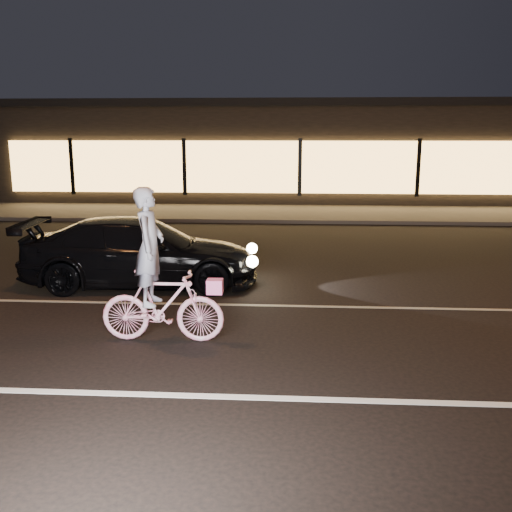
{
  "coord_description": "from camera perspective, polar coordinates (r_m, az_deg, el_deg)",
  "views": [
    {
      "loc": [
        -0.28,
        -7.43,
        2.94
      ],
      "look_at": [
        -0.79,
        0.6,
        1.18
      ],
      "focal_mm": 40.0,
      "sensor_mm": 36.0,
      "label": 1
    }
  ],
  "objects": [
    {
      "name": "sidewalk",
      "position": [
        20.64,
        4.4,
        4.26
      ],
      "size": [
        30.0,
        4.0,
        0.12
      ],
      "primitive_type": "cube",
      "color": "#383533",
      "rests_on": "ground"
    },
    {
      "name": "cyclist",
      "position": [
        8.15,
        -9.68,
        -3.18
      ],
      "size": [
        1.76,
        0.61,
        2.21
      ],
      "rotation": [
        0.0,
        0.0,
        1.57
      ],
      "color": "#F14987",
      "rests_on": "ground"
    },
    {
      "name": "storefront",
      "position": [
        26.41,
        4.32,
        10.57
      ],
      "size": [
        25.4,
        8.42,
        4.2
      ],
      "color": "black",
      "rests_on": "ground"
    },
    {
      "name": "ground",
      "position": [
        8.0,
        5.46,
        -9.31
      ],
      "size": [
        90.0,
        90.0,
        0.0
      ],
      "primitive_type": "plane",
      "color": "black",
      "rests_on": "ground"
    },
    {
      "name": "sedan",
      "position": [
        11.28,
        -11.41,
        0.38
      ],
      "size": [
        4.64,
        2.17,
        1.31
      ],
      "rotation": [
        0.0,
        0.0,
        1.64
      ],
      "color": "black",
      "rests_on": "ground"
    },
    {
      "name": "lane_stripe_far",
      "position": [
        9.88,
        5.12,
        -5.02
      ],
      "size": [
        60.0,
        0.1,
        0.01
      ],
      "primitive_type": "cube",
      "color": "gray",
      "rests_on": "ground"
    },
    {
      "name": "lane_stripe_near",
      "position": [
        6.63,
        5.86,
        -14.07
      ],
      "size": [
        60.0,
        0.12,
        0.01
      ],
      "primitive_type": "cube",
      "color": "silver",
      "rests_on": "ground"
    }
  ]
}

